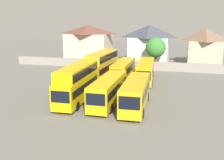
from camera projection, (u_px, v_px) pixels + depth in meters
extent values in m
plane|color=slate|center=(132.00, 75.00, 50.53)|extent=(140.00, 140.00, 0.00)
cube|color=gray|center=(137.00, 65.00, 55.64)|extent=(56.00, 0.50, 1.80)
cube|color=#E7BA0B|center=(77.00, 88.00, 34.24)|extent=(2.77, 10.49, 2.94)
cube|color=black|center=(60.00, 97.00, 29.20)|extent=(2.20, 0.14, 1.32)
cube|color=black|center=(77.00, 85.00, 34.16)|extent=(2.79, 9.65, 0.93)
cube|color=#E7BA0B|center=(77.00, 71.00, 33.98)|extent=(2.70, 9.96, 1.42)
cube|color=black|center=(77.00, 71.00, 33.98)|extent=(2.78, 9.44, 0.99)
cylinder|color=black|center=(77.00, 106.00, 31.21)|extent=(0.33, 1.11, 1.10)
cylinder|color=black|center=(59.00, 105.00, 31.73)|extent=(0.33, 1.11, 1.10)
cylinder|color=black|center=(93.00, 92.00, 37.33)|extent=(0.33, 1.11, 1.10)
cylinder|color=black|center=(78.00, 91.00, 37.85)|extent=(0.33, 1.11, 1.10)
cube|color=yellow|center=(108.00, 90.00, 33.47)|extent=(2.60, 10.79, 2.94)
cube|color=black|center=(95.00, 100.00, 28.30)|extent=(2.17, 0.11, 1.32)
cube|color=black|center=(108.00, 87.00, 33.39)|extent=(2.63, 9.93, 0.93)
cylinder|color=black|center=(111.00, 109.00, 30.35)|extent=(0.31, 1.10, 1.10)
cylinder|color=black|center=(92.00, 107.00, 30.89)|extent=(0.31, 1.10, 1.10)
cylinder|color=black|center=(123.00, 93.00, 36.64)|extent=(0.31, 1.10, 1.10)
cylinder|color=black|center=(107.00, 92.00, 37.18)|extent=(0.31, 1.10, 1.10)
cube|color=#E9B012|center=(136.00, 93.00, 31.86)|extent=(2.97, 10.32, 3.04)
cube|color=black|center=(129.00, 103.00, 26.90)|extent=(2.22, 0.18, 1.37)
cube|color=black|center=(136.00, 90.00, 31.78)|extent=(2.97, 9.51, 0.96)
cylinder|color=black|center=(142.00, 113.00, 28.91)|extent=(0.35, 1.11, 1.10)
cylinder|color=black|center=(121.00, 112.00, 29.39)|extent=(0.35, 1.11, 1.10)
cylinder|color=black|center=(147.00, 97.00, 34.94)|extent=(0.35, 1.11, 1.10)
cylinder|color=black|center=(130.00, 96.00, 35.42)|extent=(0.35, 1.11, 1.10)
cube|color=yellow|center=(102.00, 69.00, 46.81)|extent=(3.00, 11.15, 2.91)
cube|color=black|center=(90.00, 73.00, 41.57)|extent=(2.29, 0.16, 1.31)
cube|color=black|center=(102.00, 67.00, 46.73)|extent=(3.01, 10.27, 0.92)
cube|color=yellow|center=(102.00, 56.00, 46.56)|extent=(2.93, 10.60, 1.52)
cube|color=black|center=(102.00, 56.00, 46.56)|extent=(3.00, 10.05, 1.06)
cylinder|color=black|center=(102.00, 81.00, 43.57)|extent=(0.34, 1.11, 1.10)
cylinder|color=black|center=(89.00, 80.00, 44.25)|extent=(0.34, 1.11, 1.10)
cylinder|color=black|center=(114.00, 73.00, 49.96)|extent=(0.34, 1.11, 1.10)
cylinder|color=black|center=(102.00, 72.00, 50.64)|extent=(0.34, 1.11, 1.10)
cube|color=yellow|center=(123.00, 70.00, 45.88)|extent=(2.63, 10.37, 2.99)
cube|color=black|center=(117.00, 74.00, 40.90)|extent=(2.13, 0.12, 1.34)
cube|color=black|center=(123.00, 68.00, 45.80)|extent=(2.65, 9.54, 0.94)
cylinder|color=black|center=(126.00, 82.00, 42.90)|extent=(0.32, 1.11, 1.10)
cylinder|color=black|center=(113.00, 81.00, 43.41)|extent=(0.32, 1.11, 1.10)
cylinder|color=black|center=(133.00, 74.00, 48.95)|extent=(0.32, 1.11, 1.10)
cylinder|color=black|center=(121.00, 73.00, 49.46)|extent=(0.32, 1.11, 1.10)
cube|color=#E3B810|center=(146.00, 70.00, 45.50)|extent=(3.39, 11.72, 2.97)
cube|color=black|center=(143.00, 75.00, 39.86)|extent=(2.17, 0.25, 1.34)
cube|color=black|center=(146.00, 68.00, 45.42)|extent=(3.36, 10.80, 0.94)
cylinder|color=black|center=(151.00, 83.00, 42.17)|extent=(0.39, 1.12, 1.10)
cylinder|color=black|center=(137.00, 82.00, 42.56)|extent=(0.39, 1.12, 1.10)
cylinder|color=black|center=(153.00, 74.00, 49.03)|extent=(0.39, 1.12, 1.10)
cylinder|color=black|center=(140.00, 73.00, 49.43)|extent=(0.39, 1.12, 1.10)
cube|color=beige|center=(89.00, 47.00, 67.55)|extent=(10.41, 7.99, 6.65)
pyramid|color=brown|center=(88.00, 29.00, 66.55)|extent=(10.93, 8.39, 2.09)
cube|color=silver|center=(149.00, 50.00, 63.24)|extent=(9.06, 6.58, 6.05)
pyramid|color=#3D424C|center=(149.00, 31.00, 62.21)|extent=(9.51, 6.91, 2.92)
cube|color=#C6B293|center=(204.00, 53.00, 60.75)|extent=(7.19, 7.39, 5.56)
pyramid|color=brown|center=(206.00, 34.00, 59.80)|extent=(7.55, 7.76, 2.77)
cylinder|color=brown|center=(155.00, 61.00, 57.01)|extent=(0.45, 0.45, 2.94)
sphere|color=#387F33|center=(156.00, 48.00, 56.33)|extent=(4.24, 4.24, 4.24)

